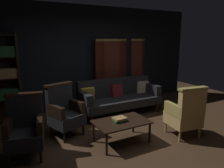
# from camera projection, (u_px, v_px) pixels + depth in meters

# --- Properties ---
(ground_plane) EXTENTS (10.00, 10.00, 0.00)m
(ground_plane) POSITION_uv_depth(u_px,v_px,m) (132.00, 139.00, 4.15)
(ground_plane) COLOR #3D2819
(back_wall) EXTENTS (7.20, 0.10, 2.80)m
(back_wall) POSITION_uv_depth(u_px,v_px,m) (84.00, 57.00, 5.96)
(back_wall) COLOR black
(back_wall) RESTS_ON ground_plane
(folding_screen) EXTENTS (2.05, 0.44, 1.90)m
(folding_screen) POSITION_uv_depth(u_px,v_px,m) (123.00, 69.00, 6.54)
(folding_screen) COLOR #5B2319
(folding_screen) RESTS_ON ground_plane
(velvet_couch) EXTENTS (2.12, 0.78, 0.88)m
(velvet_couch) POSITION_uv_depth(u_px,v_px,m) (119.00, 96.00, 5.56)
(velvet_couch) COLOR black
(velvet_couch) RESTS_ON ground_plane
(coffee_table) EXTENTS (1.00, 0.64, 0.42)m
(coffee_table) POSITION_uv_depth(u_px,v_px,m) (122.00, 124.00, 3.96)
(coffee_table) COLOR black
(coffee_table) RESTS_ON ground_plane
(armchair_gilt_accent) EXTENTS (0.66, 0.65, 1.04)m
(armchair_gilt_accent) POSITION_uv_depth(u_px,v_px,m) (186.00, 113.00, 4.19)
(armchair_gilt_accent) COLOR tan
(armchair_gilt_accent) RESTS_ON ground_plane
(armchair_wing_left) EXTENTS (0.69, 0.69, 1.04)m
(armchair_wing_left) POSITION_uv_depth(u_px,v_px,m) (25.00, 128.00, 3.49)
(armchair_wing_left) COLOR black
(armchair_wing_left) RESTS_ON ground_plane
(armchair_wing_right) EXTENTS (0.73, 0.73, 1.04)m
(armchair_wing_right) POSITION_uv_depth(u_px,v_px,m) (65.00, 111.00, 4.27)
(armchair_wing_right) COLOR black
(armchair_wing_right) RESTS_ON ground_plane
(book_green_cloth) EXTENTS (0.25, 0.19, 0.03)m
(book_green_cloth) POSITION_uv_depth(u_px,v_px,m) (120.00, 120.00, 3.96)
(book_green_cloth) COLOR #1E4C28
(book_green_cloth) RESTS_ON coffee_table
(book_tan_leather) EXTENTS (0.25, 0.20, 0.04)m
(book_tan_leather) POSITION_uv_depth(u_px,v_px,m) (120.00, 118.00, 3.95)
(book_tan_leather) COLOR #9E7A47
(book_tan_leather) RESTS_ON book_green_cloth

